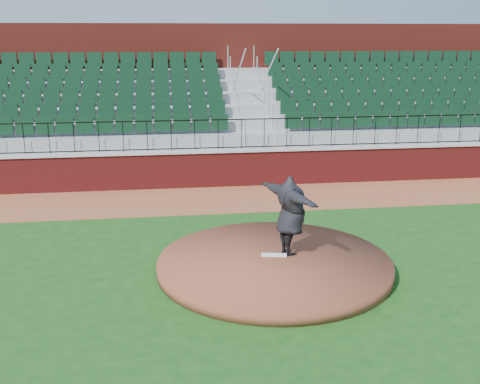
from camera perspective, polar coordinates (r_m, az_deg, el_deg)
The scene contains 10 objects.
ground at distance 13.17m, azimuth 0.88°, elevation -7.20°, with size 90.00×90.00×0.00m, color #164313.
warning_track at distance 18.23m, azimuth -1.65°, elevation -0.66°, with size 34.00×3.20×0.01m, color brown.
field_wall at distance 19.62m, azimuth -2.16°, elevation 2.30°, with size 34.00×0.35×1.20m, color maroon.
wall_cap at distance 19.48m, azimuth -2.18°, elevation 4.17°, with size 34.00×0.45×0.10m, color #B7B7B7.
wall_railing at distance 19.38m, azimuth -2.19°, elevation 5.76°, with size 34.00×0.05×1.00m, color black, non-canonical shape.
seating_stands at distance 21.99m, azimuth -2.91°, elevation 8.24°, with size 34.00×5.10×4.60m, color gray, non-canonical shape.
concourse_wall at distance 24.71m, azimuth -3.49°, elevation 10.09°, with size 34.00×0.50×5.50m, color maroon.
pitchers_mound at distance 12.84m, azimuth 3.44°, elevation -7.24°, with size 5.21×5.21×0.25m, color brown.
pitching_rubber at distance 12.98m, azimuth 3.42°, elevation -6.30°, with size 0.58×0.14×0.04m, color white.
pitcher at distance 12.81m, azimuth 5.07°, elevation -2.36°, with size 2.25×0.61×1.83m, color black.
Camera 1 is at (-1.83, -12.00, 5.10)m, focal length 42.70 mm.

